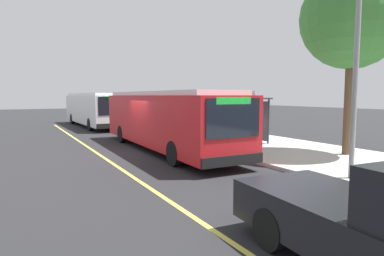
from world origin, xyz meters
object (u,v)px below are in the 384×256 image
Objects in this scene: transit_bus_second at (93,108)px; waiting_bench at (242,132)px; transit_bus_main at (164,118)px; route_sign_post at (252,113)px.

transit_bus_second is 7.56× the size of waiting_bench.
transit_bus_main is at bearing -89.94° from waiting_bench.
transit_bus_main reaches higher than waiting_bench.
waiting_bench is at bearing 90.06° from transit_bus_main.
transit_bus_main is 4.98m from waiting_bench.
route_sign_post reaches higher than waiting_bench.
transit_bus_second is 4.32× the size of route_sign_post.
route_sign_post is at bearing -31.18° from waiting_bench.
transit_bus_main and transit_bus_second have the same top height.
waiting_bench is (-0.01, 4.88, -0.99)m from transit_bus_main.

